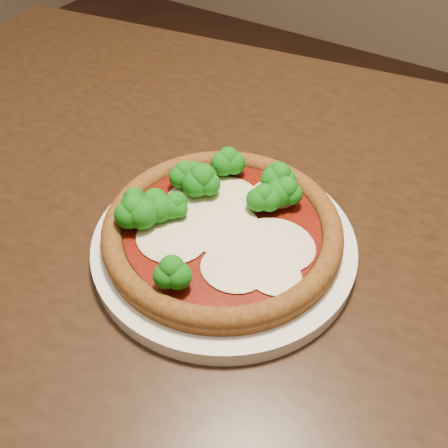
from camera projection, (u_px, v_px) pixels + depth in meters
The scene contains 4 objects.
floor at pixel (174, 394), 1.22m from camera, with size 4.00×4.00×0.00m, color black.
dining_table at pixel (267, 268), 0.65m from camera, with size 1.44×1.01×0.75m.
plate at pixel (224, 244), 0.54m from camera, with size 0.28×0.28×0.02m, color white.
pizza at pixel (220, 221), 0.53m from camera, with size 0.26×0.26×0.06m.
Camera 1 is at (0.41, -0.42, 1.16)m, focal length 40.00 mm.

